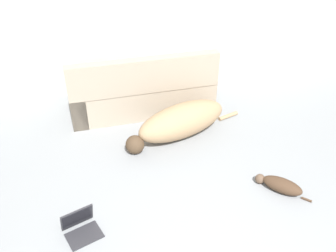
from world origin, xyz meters
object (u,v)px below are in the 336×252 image
(laptop_open, at_px, (80,225))
(dog, at_px, (180,122))
(couch, at_px, (141,91))
(cat, at_px, (280,185))

(laptop_open, bearing_deg, dog, 24.68)
(couch, height_order, dog, couch)
(dog, bearing_deg, couch, -84.61)
(couch, height_order, cat, couch)
(cat, relative_size, laptop_open, 1.24)
(dog, relative_size, laptop_open, 4.18)
(couch, relative_size, dog, 1.22)
(dog, xyz_separation_m, cat, (0.81, -1.19, -0.14))
(cat, height_order, laptop_open, laptop_open)
(dog, distance_m, laptop_open, 1.83)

